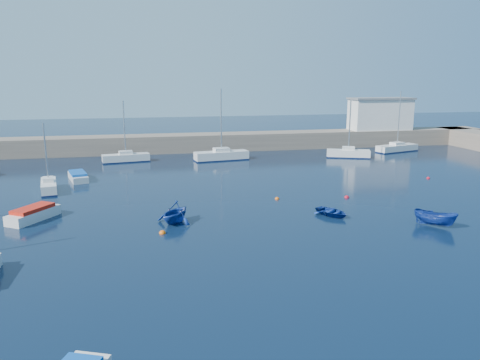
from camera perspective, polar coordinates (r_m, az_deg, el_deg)
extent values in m
plane|color=black|center=(29.49, 7.02, -10.03)|extent=(220.00, 220.00, 0.00)
cube|color=#706356|center=(72.97, -4.73, 4.59)|extent=(96.00, 4.50, 2.60)
cube|color=silver|center=(81.90, 16.71, 7.64)|extent=(10.00, 4.00, 5.00)
cube|color=silver|center=(50.59, -22.28, -0.73)|extent=(2.30, 5.24, 1.01)
cylinder|color=#B7BABC|center=(49.98, -22.60, 3.09)|extent=(0.15, 0.15, 5.82)
cube|color=silver|center=(64.97, -13.73, 2.62)|extent=(6.38, 2.69, 1.07)
cylinder|color=#B7BABC|center=(64.43, -13.92, 6.21)|extent=(0.16, 0.16, 7.11)
cube|color=silver|center=(64.54, -2.28, 2.97)|extent=(7.61, 3.09, 1.22)
cylinder|color=#B7BABC|center=(63.92, -2.31, 7.27)|extent=(0.18, 0.18, 8.50)
cube|color=silver|center=(68.32, 13.06, 3.14)|extent=(6.19, 3.71, 1.12)
cylinder|color=#B7BABC|center=(67.81, 13.22, 6.48)|extent=(0.17, 0.17, 6.89)
cube|color=silver|center=(75.87, 18.58, 3.69)|extent=(7.29, 3.88, 1.05)
cylinder|color=#B7BABC|center=(75.36, 18.82, 7.12)|extent=(0.15, 0.15, 8.08)
cube|color=silver|center=(41.07, -23.87, -3.94)|extent=(3.79, 4.58, 0.80)
cube|color=red|center=(40.93, -23.93, -3.20)|extent=(3.10, 3.61, 0.30)
cube|color=silver|center=(54.99, -19.14, 0.34)|extent=(2.72, 4.84, 0.69)
cube|color=#0E4AA0|center=(54.90, -19.18, 0.82)|extent=(2.35, 3.71, 0.26)
imported|color=navy|center=(39.49, 11.14, -3.84)|extent=(3.30, 3.68, 0.63)
imported|color=navy|center=(37.03, -7.93, -3.90)|extent=(4.31, 4.41, 1.76)
imported|color=navy|center=(38.97, 22.70, -4.34)|extent=(3.06, 3.20, 1.24)
sphere|color=#DC580B|center=(34.98, -9.44, -6.45)|extent=(0.50, 0.50, 0.50)
sphere|color=#B20D1D|center=(45.65, 12.88, -2.11)|extent=(0.46, 0.46, 0.46)
sphere|color=#DC580B|center=(44.09, 4.54, -2.35)|extent=(0.43, 0.43, 0.43)
sphere|color=#B20D1D|center=(56.99, 21.96, 0.17)|extent=(0.39, 0.39, 0.39)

